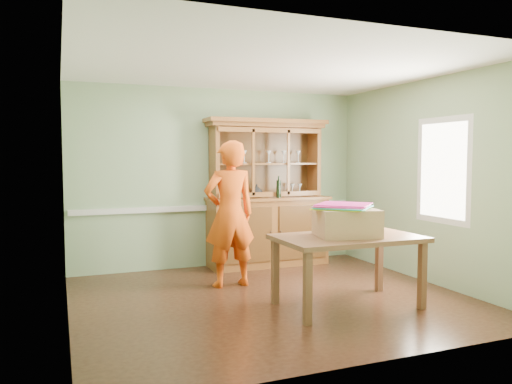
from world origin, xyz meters
name	(u,v)px	position (x,y,z in m)	size (l,w,h in m)	color
floor	(272,298)	(0.00, 0.00, 0.00)	(4.50, 4.50, 0.00)	#462616
ceiling	(272,67)	(0.00, 0.00, 2.70)	(4.50, 4.50, 0.00)	white
wall_back	(220,178)	(0.00, 2.00, 1.35)	(4.50, 4.50, 0.00)	#87A47B
wall_left	(65,189)	(-2.25, 0.00, 1.35)	(4.00, 4.00, 0.00)	#87A47B
wall_right	(427,181)	(2.25, 0.00, 1.35)	(4.00, 4.00, 0.00)	#87A47B
wall_front	(373,197)	(0.00, -2.00, 1.35)	(4.50, 4.50, 0.00)	#87A47B
chair_rail	(221,207)	(0.00, 1.98, 0.90)	(4.41, 0.05, 0.08)	silver
framed_map	(66,168)	(-2.23, 0.30, 1.55)	(0.03, 0.60, 0.46)	#342214
window_panel	(442,170)	(2.23, -0.30, 1.50)	(0.03, 0.96, 1.36)	silver
china_hutch	(267,214)	(0.68, 1.74, 0.79)	(1.91, 0.63, 2.25)	brown
dining_table	(348,244)	(0.67, -0.58, 0.70)	(1.59, 0.96, 0.79)	brown
cardboard_box	(347,223)	(0.64, -0.60, 0.95)	(0.65, 0.52, 0.30)	#AC7D58
kite_stack	(344,206)	(0.62, -0.57, 1.12)	(0.77, 0.77, 0.05)	#D2E41C
person	(230,214)	(-0.27, 0.73, 0.94)	(0.68, 0.45, 1.88)	#DA4B0D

